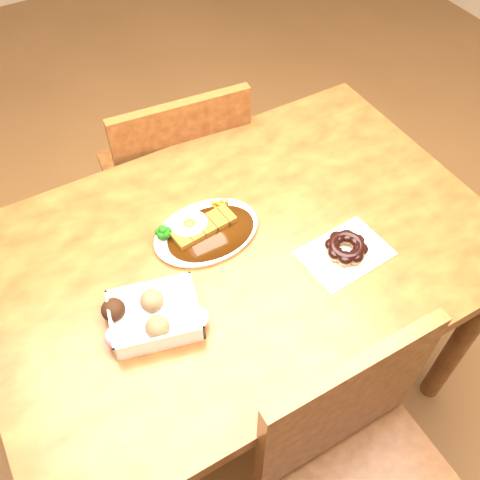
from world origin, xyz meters
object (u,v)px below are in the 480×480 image
chair_far (177,180)px  katsu_curry_plate (204,230)px  pon_de_ring (346,248)px  table (242,270)px  donut_box (153,316)px

chair_far → katsu_curry_plate: size_ratio=3.33×
katsu_curry_plate → pon_de_ring: katsu_curry_plate is taller
chair_far → pon_de_ring: size_ratio=4.14×
table → katsu_curry_plate: 0.15m
table → chair_far: bearing=83.6°
katsu_curry_plate → donut_box: 0.26m
donut_box → pon_de_ring: size_ratio=1.03×
pon_de_ring → donut_box: bearing=173.5°
table → katsu_curry_plate: bearing=127.7°
pon_de_ring → table: bearing=144.6°
chair_far → donut_box: 0.76m
pon_de_ring → chair_far: bearing=101.3°
table → chair_far: chair_far is taller
katsu_curry_plate → pon_de_ring: (0.25, -0.21, 0.01)m
katsu_curry_plate → donut_box: size_ratio=1.20×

